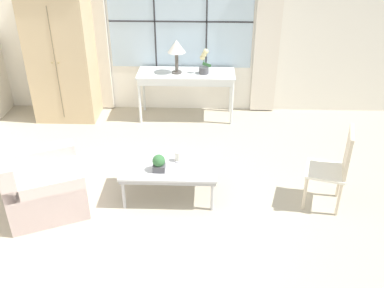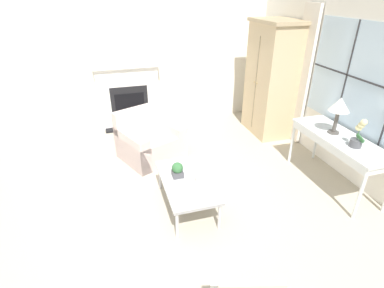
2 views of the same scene
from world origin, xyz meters
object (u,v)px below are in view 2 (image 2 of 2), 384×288
at_px(armchair_upholstered, 150,142).
at_px(fireplace, 128,92).
at_px(console_table, 340,142).
at_px(coffee_table, 187,182).
at_px(table_lamp, 340,106).
at_px(potted_orchid, 358,136).
at_px(potted_plant_small, 177,170).
at_px(armoire, 271,79).
at_px(pillar_candle, 198,179).

bearing_deg(armchair_upholstered, fireplace, -172.64).
bearing_deg(console_table, coffee_table, -92.59).
distance_m(table_lamp, coffee_table, 2.35).
relative_size(fireplace, potted_orchid, 5.49).
bearing_deg(coffee_table, fireplace, -171.53).
distance_m(potted_orchid, potted_plant_small, 2.39).
bearing_deg(potted_plant_small, table_lamp, 88.47).
bearing_deg(armchair_upholstered, console_table, 57.46).
distance_m(armoire, pillar_candle, 2.93).
bearing_deg(table_lamp, potted_plant_small, -91.53).
height_order(coffee_table, pillar_candle, pillar_candle).
bearing_deg(coffee_table, pillar_candle, 49.57).
bearing_deg(potted_plant_small, coffee_table, 41.68).
distance_m(armchair_upholstered, coffee_table, 1.50).
bearing_deg(armchair_upholstered, coffee_table, 9.53).
height_order(fireplace, pillar_candle, fireplace).
bearing_deg(potted_plant_small, console_table, 84.84).
relative_size(fireplace, coffee_table, 1.93).
relative_size(coffee_table, pillar_candle, 8.32).
bearing_deg(potted_orchid, potted_plant_small, -102.12).
bearing_deg(armoire, fireplace, -111.55).
distance_m(armoire, armchair_upholstered, 2.60).
bearing_deg(potted_plant_small, armchair_upholstered, -173.71).
relative_size(armoire, table_lamp, 4.05).
height_order(console_table, table_lamp, table_lamp).
relative_size(armchair_upholstered, coffee_table, 1.06).
bearing_deg(fireplace, armchair_upholstered, 7.36).
distance_m(potted_orchid, pillar_candle, 2.15).
xyz_separation_m(table_lamp, armchair_upholstered, (-1.43, -2.46, -0.91)).
height_order(table_lamp, coffee_table, table_lamp).
xyz_separation_m(armoire, potted_orchid, (2.25, 0.00, -0.14)).
xyz_separation_m(table_lamp, pillar_candle, (0.15, -2.09, -0.70)).
xyz_separation_m(armoire, console_table, (1.97, 0.03, -0.38)).
xyz_separation_m(fireplace, armchair_upholstered, (1.43, 0.18, -0.46)).
height_order(potted_plant_small, pillar_candle, potted_plant_small).
bearing_deg(potted_orchid, fireplace, -141.34).
height_order(fireplace, armchair_upholstered, fireplace).
xyz_separation_m(fireplace, potted_plant_small, (2.80, 0.34, -0.21)).
xyz_separation_m(fireplace, armoire, (1.04, 2.63, 0.34)).
bearing_deg(armoire, armchair_upholstered, -80.97).
relative_size(fireplace, potted_plant_small, 10.67).
relative_size(armoire, armchair_upholstered, 1.79).
distance_m(armoire, potted_orchid, 2.26).
distance_m(potted_orchid, armchair_upholstered, 3.15).
relative_size(fireplace, armoire, 1.02).
height_order(console_table, potted_orchid, potted_orchid).
xyz_separation_m(potted_orchid, armchair_upholstered, (-1.86, -2.45, -0.66)).
distance_m(coffee_table, pillar_candle, 0.19).
height_order(armoire, armchair_upholstered, armoire).
relative_size(console_table, potted_plant_small, 7.58).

